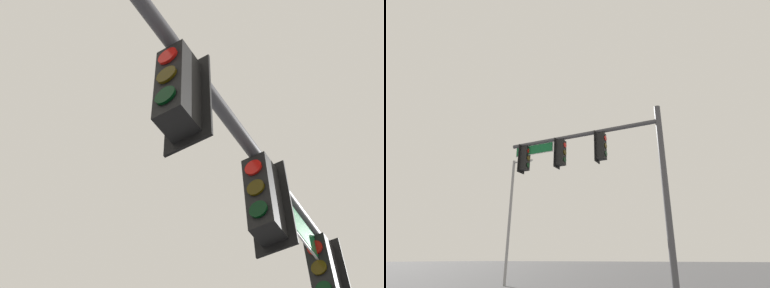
{
  "view_description": "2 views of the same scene",
  "coord_description": "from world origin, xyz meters",
  "views": [
    {
      "loc": [
        -5.1,
        -7.57,
        1.55
      ],
      "look_at": [
        -1.45,
        -4.85,
        6.61
      ],
      "focal_mm": 50.0,
      "sensor_mm": 36.0,
      "label": 1
    },
    {
      "loc": [
        -7.51,
        4.68,
        1.54
      ],
      "look_at": [
        -1.31,
        -6.16,
        6.35
      ],
      "focal_mm": 28.0,
      "sensor_mm": 36.0,
      "label": 2
    }
  ],
  "objects": [
    {
      "name": "signal_pole_near",
      "position": [
        -2.38,
        -5.59,
        5.16
      ],
      "size": [
        6.82,
        0.88,
        7.07
      ],
      "color": "#47474C",
      "rests_on": "ground_plane"
    }
  ]
}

